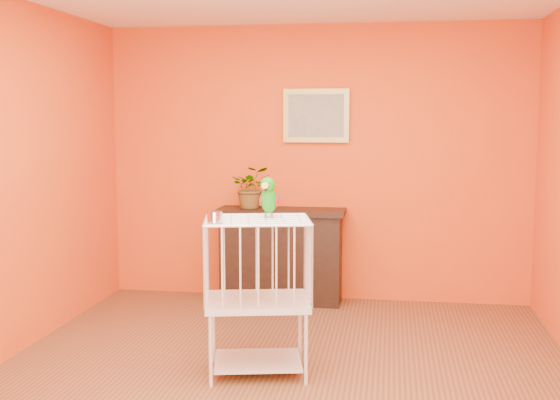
# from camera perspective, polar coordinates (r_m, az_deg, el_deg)

# --- Properties ---
(ground) EXTENTS (4.50, 4.50, 0.00)m
(ground) POSITION_cam_1_polar(r_m,az_deg,el_deg) (4.75, -0.13, -14.65)
(ground) COLOR brown
(ground) RESTS_ON ground
(room_shell) EXTENTS (4.50, 4.50, 4.50)m
(room_shell) POSITION_cam_1_polar(r_m,az_deg,el_deg) (4.43, -0.14, 4.83)
(room_shell) COLOR #DC4E14
(room_shell) RESTS_ON ground
(console_cabinet) EXTENTS (1.19, 0.43, 0.88)m
(console_cabinet) POSITION_cam_1_polar(r_m,az_deg,el_deg) (6.61, 0.08, -4.53)
(console_cabinet) COLOR black
(console_cabinet) RESTS_ON ground
(potted_plant) EXTENTS (0.44, 0.47, 0.31)m
(potted_plant) POSITION_cam_1_polar(r_m,az_deg,el_deg) (6.54, -2.41, 0.62)
(potted_plant) COLOR #26722D
(potted_plant) RESTS_ON console_cabinet
(framed_picture) EXTENTS (0.62, 0.04, 0.50)m
(framed_picture) POSITION_cam_1_polar(r_m,az_deg,el_deg) (6.62, 2.95, 6.86)
(framed_picture) COLOR #A5873B
(framed_picture) RESTS_ON room_shell
(birdcage) EXTENTS (0.78, 0.66, 1.06)m
(birdcage) POSITION_cam_1_polar(r_m,az_deg,el_deg) (4.76, -1.84, -7.64)
(birdcage) COLOR silver
(birdcage) RESTS_ON ground
(feed_cup) EXTENTS (0.10, 0.10, 0.07)m
(feed_cup) POSITION_cam_1_polar(r_m,az_deg,el_deg) (4.49, -5.31, -1.39)
(feed_cup) COLOR silver
(feed_cup) RESTS_ON birdcage
(parrot) EXTENTS (0.14, 0.25, 0.28)m
(parrot) POSITION_cam_1_polar(r_m,az_deg,el_deg) (4.70, -0.92, 0.23)
(parrot) COLOR #59544C
(parrot) RESTS_ON birdcage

